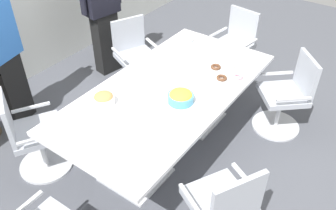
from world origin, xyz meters
The scene contains 14 objects.
ground_plane centered at (0.00, 0.00, -0.01)m, with size 10.00×10.00×0.01m, color #4C4F56.
conference_table centered at (0.00, 0.00, 0.63)m, with size 2.40×1.20×0.75m.
office_chair_0 centered at (1.69, 0.11, 0.41)m, with size 0.61×0.61×0.91m.
office_chair_1 centered at (0.69, 1.01, 0.41)m, with size 0.71×0.71×0.91m.
office_chair_2 centered at (-1.02, 0.87, 0.41)m, with size 0.74×0.74×0.91m.
office_chair_4 centered at (-0.69, -1.01, 0.41)m, with size 0.73×0.73×0.91m.
office_chair_5 centered at (1.01, -0.89, 0.41)m, with size 0.76×0.76×0.91m.
person_standing_1 centered at (-0.65, 1.71, 0.90)m, with size 0.61×0.32×1.74m.
person_standing_2 centered at (0.77, 1.60, 0.94)m, with size 0.61×0.30×1.80m.
snack_bowl_cookies centered at (-0.53, 0.34, 0.81)m, with size 0.20×0.20×0.12m.
snack_bowl_chips_yellow centered at (-0.10, -0.22, 0.81)m, with size 0.24×0.24×0.12m.
donut_platter centered at (0.57, -0.33, 0.77)m, with size 0.37×0.38×0.04m.
plate_stack centered at (0.92, 0.42, 0.77)m, with size 0.21×0.21×0.03m.
napkin_pile centered at (0.08, 0.18, 0.78)m, with size 0.16×0.16×0.05m, color white.
Camera 1 is at (-2.31, -1.65, 2.76)m, focal length 38.08 mm.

